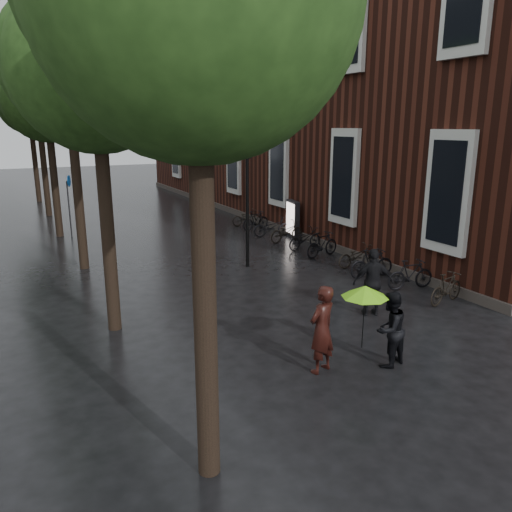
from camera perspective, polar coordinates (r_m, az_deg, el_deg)
ground at (r=9.35m, az=22.01°, el=-18.18°), size 120.00×120.00×0.00m
brick_building at (r=29.57m, az=7.57°, el=16.71°), size 10.20×33.20×12.00m
street_trees at (r=20.98m, az=-22.03°, el=17.61°), size 4.33×34.03×8.91m
person_burgundy at (r=10.26m, az=7.53°, el=-8.31°), size 0.78×0.63×1.85m
person_black at (r=10.83m, az=15.03°, el=-8.06°), size 0.92×0.80×1.63m
lime_umbrella at (r=10.22m, az=12.35°, el=-3.99°), size 0.96×0.96×1.42m
pedestrian_walking at (r=13.50m, az=13.23°, el=-2.94°), size 1.15×0.83×1.81m
parked_bicycles at (r=19.98m, az=6.44°, el=1.75°), size 1.97×13.46×0.99m
ad_lightbox at (r=22.46m, az=4.19°, el=4.24°), size 0.26×1.10×1.66m
lamp_post at (r=17.36m, az=-1.00°, el=6.81°), size 0.21×0.21×4.15m
cycle_sign at (r=23.90m, az=-20.58°, el=6.39°), size 0.15×0.50×2.77m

